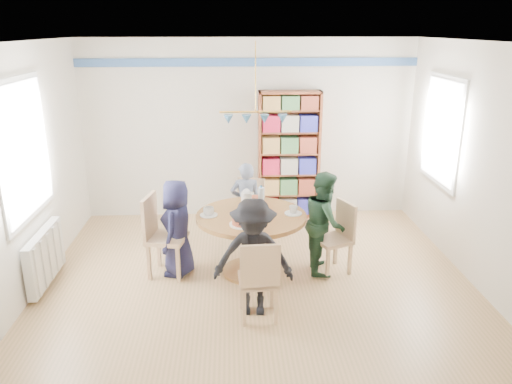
{
  "coord_description": "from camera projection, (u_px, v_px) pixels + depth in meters",
  "views": [
    {
      "loc": [
        -0.29,
        -4.99,
        2.84
      ],
      "look_at": [
        0.0,
        0.4,
        1.05
      ],
      "focal_mm": 35.0,
      "sensor_mm": 36.0,
      "label": 1
    }
  ],
  "objects": [
    {
      "name": "ground",
      "position": [
        258.0,
        291.0,
        5.64
      ],
      "size": [
        5.0,
        5.0,
        0.0
      ],
      "primitive_type": "plane",
      "color": "tan"
    },
    {
      "name": "room_shell",
      "position": [
        232.0,
        132.0,
        5.93
      ],
      "size": [
        5.0,
        5.0,
        5.0
      ],
      "color": "white",
      "rests_on": "ground"
    },
    {
      "name": "radiator",
      "position": [
        45.0,
        256.0,
        5.69
      ],
      "size": [
        0.12,
        1.0,
        0.6
      ],
      "color": "silver",
      "rests_on": "ground"
    },
    {
      "name": "dining_table",
      "position": [
        251.0,
        230.0,
        5.9
      ],
      "size": [
        1.3,
        1.3,
        0.75
      ],
      "color": "olive",
      "rests_on": "ground"
    },
    {
      "name": "chair_left",
      "position": [
        160.0,
        232.0,
        5.88
      ],
      "size": [
        0.51,
        0.51,
        0.99
      ],
      "color": "tan",
      "rests_on": "ground"
    },
    {
      "name": "chair_right",
      "position": [
        338.0,
        234.0,
        5.98
      ],
      "size": [
        0.5,
        0.5,
        0.87
      ],
      "color": "tan",
      "rests_on": "ground"
    },
    {
      "name": "chair_far",
      "position": [
        250.0,
        207.0,
        6.89
      ],
      "size": [
        0.47,
        0.47,
        0.86
      ],
      "color": "tan",
      "rests_on": "ground"
    },
    {
      "name": "chair_near",
      "position": [
        259.0,
        277.0,
        4.93
      ],
      "size": [
        0.41,
        0.41,
        0.88
      ],
      "color": "tan",
      "rests_on": "ground"
    },
    {
      "name": "person_left",
      "position": [
        177.0,
        228.0,
        5.88
      ],
      "size": [
        0.5,
        0.65,
        1.18
      ],
      "primitive_type": "imported",
      "rotation": [
        0.0,
        0.0,
        -1.81
      ],
      "color": "black",
      "rests_on": "ground"
    },
    {
      "name": "person_right",
      "position": [
        324.0,
        222.0,
        5.96
      ],
      "size": [
        0.51,
        0.64,
        1.24
      ],
      "primitive_type": "imported",
      "rotation": [
        0.0,
        0.0,
        1.5
      ],
      "color": "#18301F",
      "rests_on": "ground"
    },
    {
      "name": "person_far",
      "position": [
        246.0,
        204.0,
        6.73
      ],
      "size": [
        0.42,
        0.28,
        1.14
      ],
      "primitive_type": "imported",
      "rotation": [
        0.0,
        0.0,
        3.14
      ],
      "color": "gray",
      "rests_on": "ground"
    },
    {
      "name": "person_near",
      "position": [
        253.0,
        258.0,
        5.03
      ],
      "size": [
        0.85,
        0.54,
        1.25
      ],
      "primitive_type": "imported",
      "rotation": [
        0.0,
        0.0,
        -0.09
      ],
      "color": "black",
      "rests_on": "ground"
    },
    {
      "name": "bookshelf",
      "position": [
        289.0,
        157.0,
        7.58
      ],
      "size": [
        0.93,
        0.28,
        1.95
      ],
      "color": "brown",
      "rests_on": "ground"
    },
    {
      "name": "tableware",
      "position": [
        249.0,
        208.0,
        5.84
      ],
      "size": [
        1.2,
        1.2,
        0.32
      ],
      "color": "white",
      "rests_on": "dining_table"
    }
  ]
}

